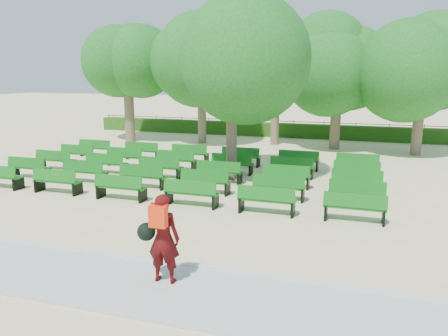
# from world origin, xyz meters

# --- Properties ---
(ground) EXTENTS (120.00, 120.00, 0.00)m
(ground) POSITION_xyz_m (0.00, 0.00, 0.00)
(ground) COLOR beige
(paving) EXTENTS (30.00, 2.20, 0.06)m
(paving) POSITION_xyz_m (0.00, -7.40, 0.03)
(paving) COLOR #BCBBB7
(paving) RESTS_ON ground
(curb) EXTENTS (30.00, 0.12, 0.10)m
(curb) POSITION_xyz_m (0.00, -6.25, 0.05)
(curb) COLOR silver
(curb) RESTS_ON ground
(hedge) EXTENTS (26.00, 0.70, 0.90)m
(hedge) POSITION_xyz_m (0.00, 14.00, 0.45)
(hedge) COLOR #245114
(hedge) RESTS_ON ground
(fence) EXTENTS (26.00, 0.10, 1.02)m
(fence) POSITION_xyz_m (0.00, 14.40, 0.00)
(fence) COLOR black
(fence) RESTS_ON ground
(tree_line) EXTENTS (21.80, 6.80, 7.04)m
(tree_line) POSITION_xyz_m (0.00, 10.00, 0.00)
(tree_line) COLOR #1E691F
(tree_line) RESTS_ON ground
(bench_array) EXTENTS (1.77, 0.59, 1.11)m
(bench_array) POSITION_xyz_m (-1.11, 1.23, 0.09)
(bench_array) COLOR #126716
(bench_array) RESTS_ON ground
(tree_among) EXTENTS (4.96, 4.96, 6.62)m
(tree_among) POSITION_xyz_m (0.41, 1.83, 4.37)
(tree_among) COLOR brown
(tree_among) RESTS_ON ground
(person) EXTENTS (0.88, 0.53, 1.86)m
(person) POSITION_xyz_m (1.59, -7.11, 1.02)
(person) COLOR #43090A
(person) RESTS_ON ground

